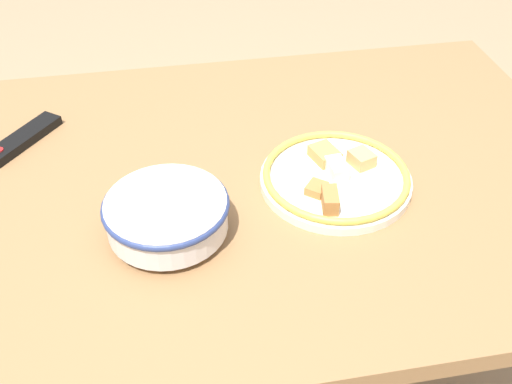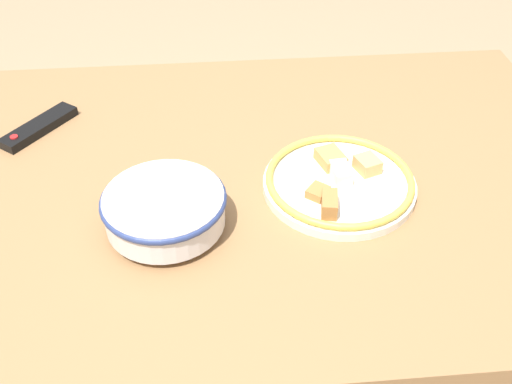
# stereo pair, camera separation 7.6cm
# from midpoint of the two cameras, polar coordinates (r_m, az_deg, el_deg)

# --- Properties ---
(ground_plane) EXTENTS (8.00, 8.00, 0.00)m
(ground_plane) POSITION_cam_midpoint_polar(r_m,az_deg,el_deg) (1.77, -3.19, -17.86)
(ground_plane) COLOR #9E8460
(dining_table) EXTENTS (1.52, 0.97, 0.75)m
(dining_table) POSITION_cam_midpoint_polar(r_m,az_deg,el_deg) (1.25, -4.29, -1.29)
(dining_table) COLOR olive
(dining_table) RESTS_ON ground_plane
(noodle_bowl) EXTENTS (0.22, 0.22, 0.07)m
(noodle_bowl) POSITION_cam_midpoint_polar(r_m,az_deg,el_deg) (1.07, -10.51, -2.16)
(noodle_bowl) COLOR silver
(noodle_bowl) RESTS_ON dining_table
(food_plate) EXTENTS (0.30, 0.30, 0.05)m
(food_plate) POSITION_cam_midpoint_polar(r_m,az_deg,el_deg) (1.18, 5.78, 1.37)
(food_plate) COLOR silver
(food_plate) RESTS_ON dining_table
(tv_remote) EXTENTS (0.15, 0.18, 0.02)m
(tv_remote) POSITION_cam_midpoint_polar(r_m,az_deg,el_deg) (1.40, -22.72, 4.70)
(tv_remote) COLOR black
(tv_remote) RESTS_ON dining_table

